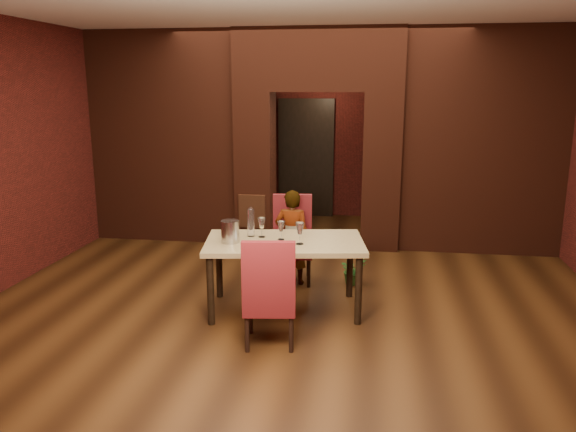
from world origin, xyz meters
name	(u,v)px	position (x,y,z in m)	size (l,w,h in m)	color
floor	(300,289)	(0.00, 0.00, 0.00)	(8.00, 8.00, 0.00)	#402410
ceiling	(301,9)	(0.00, 0.00, 3.20)	(7.00, 8.00, 0.04)	silver
wall_back	(328,130)	(0.00, 4.00, 1.60)	(7.00, 0.04, 3.20)	maroon
wall_front	(188,267)	(0.00, -4.00, 1.60)	(7.00, 0.04, 3.20)	maroon
wall_left	(19,152)	(-3.50, 0.00, 1.60)	(0.04, 8.00, 3.20)	maroon
pillar_left	(255,169)	(-0.95, 2.00, 1.15)	(0.55, 0.55, 2.30)	maroon
pillar_right	(381,172)	(0.95, 2.00, 1.15)	(0.55, 0.55, 2.30)	maroon
lintel	(319,60)	(0.00, 2.00, 2.75)	(2.45, 0.55, 0.90)	maroon
wing_wall_left	(166,138)	(-2.36, 2.00, 1.60)	(2.27, 0.35, 3.20)	maroon
wing_wall_right	(483,143)	(2.36, 2.00, 1.60)	(2.27, 0.35, 3.20)	maroon
vent_panel	(252,211)	(-0.95, 1.71, 0.55)	(0.40, 0.03, 0.50)	#AC5932
rear_door	(306,160)	(-0.40, 3.94, 1.05)	(0.90, 0.08, 2.10)	black
rear_door_frame	(306,160)	(-0.40, 3.90, 1.05)	(1.02, 0.04, 2.22)	black
dining_table	(285,275)	(-0.09, -0.64, 0.39)	(1.67, 0.94, 0.78)	tan
chair_far	(292,240)	(-0.13, 0.27, 0.54)	(0.49, 0.49, 1.07)	maroon
chair_near	(270,290)	(-0.10, -1.45, 0.53)	(0.48, 0.48, 1.06)	maroon
person_seated	(292,237)	(-0.13, 0.22, 0.59)	(0.43, 0.28, 1.17)	silver
wine_glass_a	(262,228)	(-0.35, -0.54, 0.89)	(0.09, 0.09, 0.22)	silver
wine_glass_b	(281,231)	(-0.13, -0.61, 0.89)	(0.08, 0.08, 0.20)	white
wine_glass_c	(300,233)	(0.09, -0.75, 0.90)	(0.09, 0.09, 0.23)	white
tasting_sheet	(269,246)	(-0.21, -0.88, 0.79)	(0.33, 0.24, 0.00)	silver
wine_bucket	(230,232)	(-0.64, -0.79, 0.90)	(0.19, 0.19, 0.23)	#AAABB1
water_bottle	(251,222)	(-0.48, -0.52, 0.95)	(0.08, 0.08, 0.33)	white
potted_plant	(353,270)	(0.62, 0.29, 0.18)	(0.33, 0.29, 0.37)	#2B6B27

